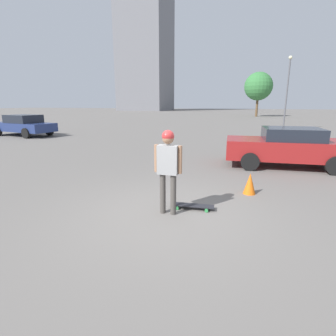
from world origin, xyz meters
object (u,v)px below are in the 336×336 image
Objects in this scene: person at (168,162)px; skateboard at (192,206)px; car_parked_far at (23,125)px; car_parked_near at (288,147)px; traffic_cone at (250,184)px.

person reaches higher than skateboard.
car_parked_far reaches higher than skateboard.
car_parked_near is 3.68m from traffic_cone.
skateboard is 5.41m from car_parked_near.
person reaches higher than car_parked_far.
car_parked_near is at bearing -109.58° from traffic_cone.
skateboard is at bearing 155.58° from car_parked_far.
traffic_cone is (1.22, 3.44, -0.46)m from car_parked_near.
car_parked_far reaches higher than traffic_cone.
car_parked_far is at bearing -27.62° from traffic_cone.
person is 16.68m from car_parked_far.
person is at bearing 48.09° from traffic_cone.
skateboard is 0.19× the size of car_parked_far.
traffic_cone is (-15.15, 7.93, -0.49)m from car_parked_far.
skateboard is at bearing 50.08° from traffic_cone.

